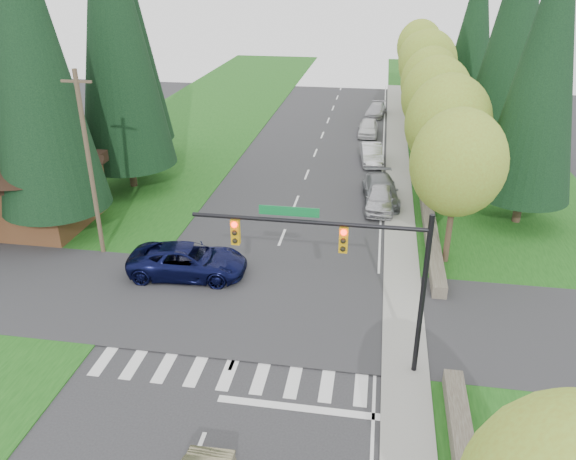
% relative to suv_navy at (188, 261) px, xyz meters
% --- Properties ---
extents(ground, '(120.00, 120.00, 0.00)m').
position_rel_suv_navy_xyz_m(ground, '(3.97, -10.37, -0.83)').
color(ground, '#28282B').
rests_on(ground, ground).
extents(grass_east, '(14.00, 110.00, 0.06)m').
position_rel_suv_navy_xyz_m(grass_east, '(16.97, 9.63, -0.80)').
color(grass_east, '#174913').
rests_on(grass_east, ground).
extents(grass_west, '(14.00, 110.00, 0.06)m').
position_rel_suv_navy_xyz_m(grass_west, '(-9.03, 9.63, -0.80)').
color(grass_west, '#174913').
rests_on(grass_west, ground).
extents(cross_street, '(120.00, 8.00, 0.10)m').
position_rel_suv_navy_xyz_m(cross_street, '(3.97, -2.37, -0.83)').
color(cross_street, '#28282B').
rests_on(cross_street, ground).
extents(sidewalk_east, '(1.80, 80.00, 0.13)m').
position_rel_suv_navy_xyz_m(sidewalk_east, '(10.87, 11.63, -0.77)').
color(sidewalk_east, gray).
rests_on(sidewalk_east, ground).
extents(curb_east, '(0.20, 80.00, 0.13)m').
position_rel_suv_navy_xyz_m(curb_east, '(10.02, 11.63, -0.77)').
color(curb_east, gray).
rests_on(curb_east, ground).
extents(stone_wall_north, '(0.70, 40.00, 0.70)m').
position_rel_suv_navy_xyz_m(stone_wall_north, '(12.57, 19.63, -0.48)').
color(stone_wall_north, '#4C4438').
rests_on(stone_wall_north, ground).
extents(traffic_signal, '(8.70, 0.37, 6.80)m').
position_rel_suv_navy_xyz_m(traffic_signal, '(8.34, -5.87, 4.15)').
color(traffic_signal, black).
rests_on(traffic_signal, ground).
extents(brown_building, '(8.40, 8.40, 5.40)m').
position_rel_suv_navy_xyz_m(brown_building, '(-11.03, 4.63, 2.31)').
color(brown_building, '#4C2D19').
rests_on(brown_building, ground).
extents(utility_pole, '(1.60, 0.24, 10.00)m').
position_rel_suv_navy_xyz_m(utility_pole, '(-5.53, 1.63, 4.31)').
color(utility_pole, '#473828').
rests_on(utility_pole, ground).
extents(decid_tree_0, '(4.80, 4.80, 8.37)m').
position_rel_suv_navy_xyz_m(decid_tree_0, '(13.17, 3.63, 4.76)').
color(decid_tree_0, '#38281C').
rests_on(decid_tree_0, ground).
extents(decid_tree_1, '(5.20, 5.20, 8.80)m').
position_rel_suv_navy_xyz_m(decid_tree_1, '(13.27, 10.63, 4.96)').
color(decid_tree_1, '#38281C').
rests_on(decid_tree_1, ground).
extents(decid_tree_2, '(5.00, 5.00, 8.82)m').
position_rel_suv_navy_xyz_m(decid_tree_2, '(13.07, 17.63, 5.09)').
color(decid_tree_2, '#38281C').
rests_on(decid_tree_2, ground).
extents(decid_tree_3, '(5.00, 5.00, 8.55)m').
position_rel_suv_navy_xyz_m(decid_tree_3, '(13.17, 24.63, 4.83)').
color(decid_tree_3, '#38281C').
rests_on(decid_tree_3, ground).
extents(decid_tree_4, '(5.40, 5.40, 9.18)m').
position_rel_suv_navy_xyz_m(decid_tree_4, '(13.27, 31.63, 5.23)').
color(decid_tree_4, '#38281C').
rests_on(decid_tree_4, ground).
extents(decid_tree_5, '(4.80, 4.80, 8.30)m').
position_rel_suv_navy_xyz_m(decid_tree_5, '(13.07, 38.63, 4.70)').
color(decid_tree_5, '#38281C').
rests_on(decid_tree_5, ground).
extents(decid_tree_6, '(5.20, 5.20, 8.86)m').
position_rel_suv_navy_xyz_m(decid_tree_6, '(13.17, 45.63, 5.03)').
color(decid_tree_6, '#38281C').
rests_on(decid_tree_6, ground).
extents(conifer_w_a, '(6.12, 6.12, 19.80)m').
position_rel_suv_navy_xyz_m(conifer_w_a, '(-9.03, 3.63, 9.96)').
color(conifer_w_a, '#38281C').
rests_on(conifer_w_a, ground).
extents(conifer_w_b, '(5.44, 5.44, 17.80)m').
position_rel_suv_navy_xyz_m(conifer_w_b, '(-12.03, 7.63, 8.96)').
color(conifer_w_b, '#38281C').
rests_on(conifer_w_b, ground).
extents(conifer_w_c, '(6.46, 6.46, 20.80)m').
position_rel_suv_navy_xyz_m(conifer_w_c, '(-8.03, 11.63, 10.46)').
color(conifer_w_c, '#38281C').
rests_on(conifer_w_c, ground).
extents(conifer_w_e, '(5.78, 5.78, 18.80)m').
position_rel_suv_navy_xyz_m(conifer_w_e, '(-10.03, 17.63, 9.46)').
color(conifer_w_e, '#38281C').
rests_on(conifer_w_e, ground).
extents(conifer_e_a, '(5.44, 5.44, 17.80)m').
position_rel_suv_navy_xyz_m(conifer_e_a, '(17.97, 9.63, 8.96)').
color(conifer_e_a, '#38281C').
rests_on(conifer_e_a, ground).
extents(conifer_e_b, '(6.12, 6.12, 19.80)m').
position_rel_suv_navy_xyz_m(conifer_e_b, '(18.97, 23.63, 9.96)').
color(conifer_e_b, '#38281C').
rests_on(conifer_e_b, ground).
extents(conifer_e_c, '(5.10, 5.10, 16.80)m').
position_rel_suv_navy_xyz_m(conifer_e_c, '(17.97, 37.63, 8.46)').
color(conifer_e_c, '#38281C').
rests_on(conifer_e_c, ground).
extents(suv_navy, '(6.19, 3.19, 1.67)m').
position_rel_suv_navy_xyz_m(suv_navy, '(0.00, 0.00, 0.00)').
color(suv_navy, '#0A0D33').
rests_on(suv_navy, ground).
extents(parked_car_a, '(1.95, 4.61, 1.55)m').
position_rel_suv_navy_xyz_m(parked_car_a, '(9.57, 10.32, -0.06)').
color(parked_car_a, '#B9BABE').
rests_on(parked_car_a, ground).
extents(parked_car_b, '(2.76, 5.63, 1.58)m').
position_rel_suv_navy_xyz_m(parked_car_b, '(9.57, 11.63, -0.05)').
color(parked_car_b, slate).
rests_on(parked_car_b, ground).
extents(parked_car_c, '(2.08, 4.67, 1.49)m').
position_rel_suv_navy_xyz_m(parked_car_c, '(8.72, 19.74, -0.09)').
color(parked_car_c, silver).
rests_on(parked_car_c, ground).
extents(parked_car_d, '(1.76, 4.32, 1.47)m').
position_rel_suv_navy_xyz_m(parked_car_d, '(8.17, 27.77, -0.10)').
color(parked_car_d, silver).
rests_on(parked_car_d, ground).
extents(parked_car_e, '(2.31, 4.53, 1.26)m').
position_rel_suv_navy_xyz_m(parked_car_e, '(8.74, 35.38, -0.21)').
color(parked_car_e, '#AFAEB3').
rests_on(parked_car_e, ground).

